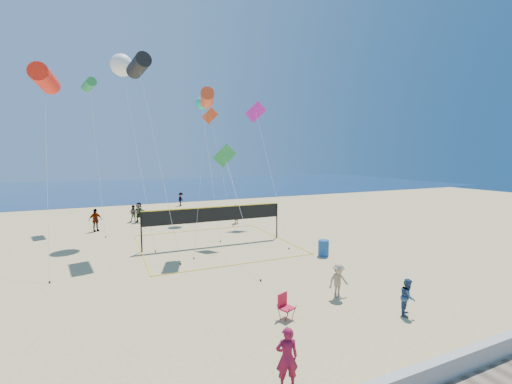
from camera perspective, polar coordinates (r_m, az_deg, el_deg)
name	(u,v)px	position (r m, az deg, el deg)	size (l,w,h in m)	color
ground	(263,358)	(11.77, 1.17, -25.94)	(120.00, 120.00, 0.00)	#D3B777
ocean	(124,188)	(71.39, -21.15, 0.60)	(140.00, 50.00, 0.03)	navy
woman	(287,357)	(10.22, 5.17, -25.77)	(0.62, 0.41, 1.70)	maroon
bystander_a	(408,297)	(15.25, 23.96, -15.67)	(0.71, 0.55, 1.45)	navy
bystander_b	(338,281)	(15.99, 13.56, -14.16)	(0.98, 0.57, 1.52)	tan
far_person_0	(95,220)	(31.41, -25.21, -4.26)	(1.11, 0.46, 1.89)	gray
far_person_1	(139,212)	(34.09, -18.95, -3.24)	(1.75, 0.56, 1.89)	gray
far_person_2	(236,214)	(31.81, -3.29, -3.69)	(0.64, 0.42, 1.76)	gray
far_person_3	(134,213)	(34.67, -19.68, -3.38)	(0.77, 0.60, 1.58)	gray
far_person_4	(181,199)	(43.92, -12.42, -1.19)	(1.09, 0.63, 1.69)	gray
camp_chair	(285,305)	(13.88, 4.80, -18.19)	(0.66, 0.76, 1.07)	red
trash_barrel	(324,248)	(22.10, 11.19, -9.14)	(0.67, 0.67, 1.00)	#164792
volleyball_net	(215,218)	(24.32, -6.92, -4.36)	(10.20, 10.05, 2.70)	black
kite_0	(45,79)	(25.74, -31.77, 15.74)	(1.53, 7.61, 11.73)	red
kite_1	(139,66)	(25.63, -18.97, 19.29)	(2.09, 6.93, 12.95)	black
kite_2	(207,98)	(23.50, -8.16, 15.24)	(2.38, 3.37, 10.60)	red
kite_4	(226,160)	(24.07, -5.03, 5.27)	(1.86, 8.64, 7.11)	green
kite_5	(257,117)	(31.83, 0.15, 12.46)	(3.05, 9.93, 11.30)	#D51DB0
kite_6	(122,65)	(29.86, -21.48, 19.06)	(2.06, 7.40, 14.03)	white
kite_7	(201,103)	(34.98, -9.08, 14.37)	(2.28, 10.76, 11.99)	#18B7A4
kite_8	(89,85)	(34.71, -26.07, 15.76)	(1.41, 7.02, 13.02)	green
kite_9	(211,121)	(36.10, -7.49, 11.62)	(1.63, 7.24, 11.25)	red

